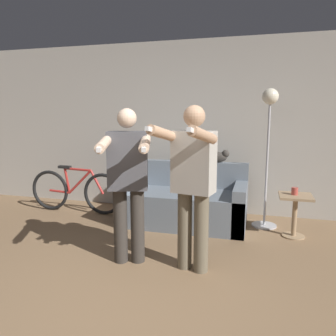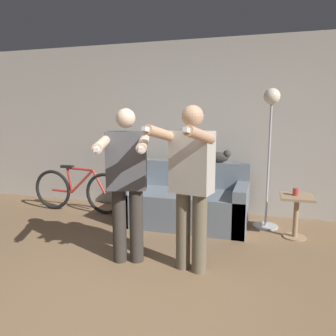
# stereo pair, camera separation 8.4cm
# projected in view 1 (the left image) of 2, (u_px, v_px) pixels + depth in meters

# --- Properties ---
(ground_plane) EXTENTS (16.00, 16.00, 0.00)m
(ground_plane) POSITION_uv_depth(u_px,v_px,m) (103.00, 322.00, 2.40)
(ground_plane) COLOR #846647
(wall_back) EXTENTS (10.00, 0.05, 2.60)m
(wall_back) POSITION_uv_depth(u_px,v_px,m) (189.00, 128.00, 5.06)
(wall_back) COLOR #B7B2A8
(wall_back) RESTS_ON ground_plane
(couch) EXTENTS (1.67, 0.84, 0.83)m
(couch) POSITION_uv_depth(u_px,v_px,m) (185.00, 203.00, 4.53)
(couch) COLOR slate
(couch) RESTS_ON ground_plane
(person_left) EXTENTS (0.59, 0.76, 1.56)m
(person_left) POSITION_uv_depth(u_px,v_px,m) (128.00, 178.00, 3.23)
(person_left) COLOR #38332D
(person_left) RESTS_ON ground_plane
(person_right) EXTENTS (0.54, 0.73, 1.59)m
(person_right) POSITION_uv_depth(u_px,v_px,m) (193.00, 179.00, 3.05)
(person_right) COLOR #6B604C
(person_right) RESTS_ON ground_plane
(cat) EXTENTS (0.44, 0.13, 0.18)m
(cat) POSITION_uv_depth(u_px,v_px,m) (217.00, 157.00, 4.63)
(cat) COLOR #3D3833
(cat) RESTS_ON couch
(floor_lamp) EXTENTS (0.33, 0.33, 1.83)m
(floor_lamp) POSITION_uv_depth(u_px,v_px,m) (269.00, 128.00, 4.24)
(floor_lamp) COLOR #B2B2B7
(floor_lamp) RESTS_ON ground_plane
(side_table) EXTENTS (0.39, 0.39, 0.53)m
(side_table) POSITION_uv_depth(u_px,v_px,m) (295.00, 208.00, 4.02)
(side_table) COLOR #A38460
(side_table) RESTS_ON ground_plane
(cup) EXTENTS (0.08, 0.08, 0.09)m
(cup) POSITION_uv_depth(u_px,v_px,m) (295.00, 191.00, 4.00)
(cup) COLOR #B7473D
(cup) RESTS_ON side_table
(bicycle) EXTENTS (1.56, 0.07, 0.72)m
(bicycle) POSITION_uv_depth(u_px,v_px,m) (76.00, 191.00, 5.04)
(bicycle) COLOR black
(bicycle) RESTS_ON ground_plane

